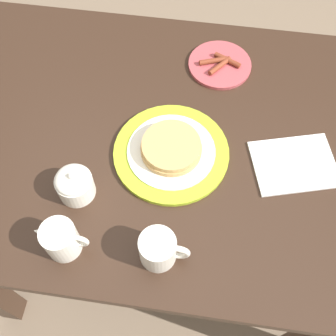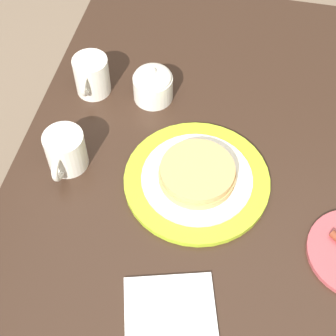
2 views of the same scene
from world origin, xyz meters
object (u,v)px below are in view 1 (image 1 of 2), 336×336
Objects in this scene: coffee_mug at (159,249)px; creamer_pitcher at (61,239)px; side_plate_bacon at (220,64)px; napkin at (294,164)px; sugar_bowl at (75,184)px; pancake_plate at (171,151)px.

coffee_mug is 0.20m from creamer_pitcher.
creamer_pitcher is (-0.29, -0.56, 0.04)m from side_plate_bacon.
side_plate_bacon is 0.75× the size of napkin.
creamer_pitcher reaches higher than sugar_bowl.
pancake_plate is at bearing -107.13° from side_plate_bacon.
coffee_mug is 0.94× the size of creamer_pitcher.
coffee_mug is at bearing -98.37° from side_plate_bacon.
pancake_plate is 3.30× the size of sugar_bowl.
sugar_bowl reaches higher than side_plate_bacon.
pancake_plate is at bearing 33.37° from sugar_bowl.
creamer_pitcher is (-0.19, -0.26, 0.03)m from pancake_plate.
creamer_pitcher is 0.50× the size of napkin.
pancake_plate is 1.62× the size of side_plate_bacon.
pancake_plate is at bearing -177.54° from napkin.
pancake_plate is 0.30m from napkin.
sugar_bowl is at bearing -146.63° from pancake_plate.
napkin is at bearing -54.66° from side_plate_bacon.
napkin is (0.49, 0.28, -0.04)m from creamer_pitcher.
side_plate_bacon is at bearing 63.04° from creamer_pitcher.
coffee_mug is 0.39m from napkin.
pancake_plate is at bearing 53.64° from creamer_pitcher.
creamer_pitcher is 0.13m from sugar_bowl.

